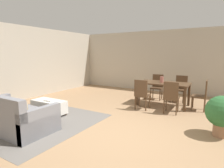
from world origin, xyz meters
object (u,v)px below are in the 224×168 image
at_px(dining_chair_near_left, 142,93).
at_px(dining_chair_near_right, 171,96).
at_px(ottoman_table, 49,106).
at_px(dining_table, 163,85).
at_px(dining_chair_head_east, 202,94).
at_px(couch, 11,116).
at_px(potted_plant, 222,113).
at_px(vase_centerpiece, 162,79).
at_px(dining_chair_far_right, 181,87).
at_px(book_on_ottoman, 50,100).
at_px(dining_chair_far_left, 157,85).

xyz_separation_m(dining_chair_near_left, dining_chair_near_right, (0.86, 0.05, 0.00)).
bearing_deg(ottoman_table, dining_table, 46.73).
bearing_deg(dining_chair_head_east, ottoman_table, -144.31).
height_order(couch, dining_chair_head_east, dining_chair_head_east).
height_order(dining_table, dining_chair_near_left, dining_chair_near_left).
bearing_deg(dining_table, couch, -122.46).
bearing_deg(potted_plant, vase_centerpiece, 134.81).
bearing_deg(couch, dining_chair_far_right, 58.70).
bearing_deg(potted_plant, dining_chair_near_right, 141.78).
relative_size(couch, dining_chair_head_east, 2.19).
xyz_separation_m(couch, vase_centerpiece, (2.32, 3.73, 0.56)).
relative_size(ottoman_table, dining_chair_far_right, 1.07).
distance_m(dining_chair_near_right, potted_plant, 1.59).
bearing_deg(dining_chair_near_right, potted_plant, -38.22).
bearing_deg(dining_chair_head_east, dining_chair_near_right, -132.84).
bearing_deg(couch, dining_chair_head_east, 46.48).
distance_m(dining_chair_near_left, dining_chair_head_east, 1.78).
bearing_deg(ottoman_table, potted_plant, 11.39).
xyz_separation_m(dining_chair_near_right, vase_centerpiece, (-0.50, 0.78, 0.33)).
distance_m(dining_table, dining_chair_near_right, 0.91).
xyz_separation_m(dining_chair_far_right, vase_centerpiece, (-0.45, -0.82, 0.33)).
bearing_deg(potted_plant, couch, -154.16).
height_order(dining_chair_far_right, potted_plant, dining_chair_far_right).
xyz_separation_m(dining_chair_near_right, dining_chair_far_right, (-0.05, 1.60, 0.00)).
height_order(dining_table, dining_chair_near_right, dining_chair_near_right).
relative_size(dining_chair_near_left, potted_plant, 1.08).
distance_m(couch, vase_centerpiece, 4.43).
height_order(couch, book_on_ottoman, couch).
height_order(ottoman_table, dining_chair_far_right, dining_chair_far_right).
xyz_separation_m(ottoman_table, dining_chair_near_left, (2.04, 1.76, 0.29)).
bearing_deg(dining_chair_head_east, dining_table, 179.83).
distance_m(ottoman_table, dining_chair_near_left, 2.71).
xyz_separation_m(dining_chair_near_right, potted_plant, (1.25, -0.98, -0.02)).
height_order(dining_chair_near_right, dining_chair_far_left, same).
bearing_deg(vase_centerpiece, dining_chair_near_left, -113.02).
xyz_separation_m(dining_table, dining_chair_head_east, (1.17, -0.00, -0.14)).
xyz_separation_m(couch, ottoman_table, (-0.07, 1.14, -0.06)).
height_order(ottoman_table, vase_centerpiece, vase_centerpiece).
relative_size(dining_table, vase_centerpiece, 8.58).
bearing_deg(dining_table, dining_chair_far_left, 119.67).
bearing_deg(dining_chair_far_right, vase_centerpiece, -118.73).
bearing_deg(couch, dining_chair_near_right, 46.31).
bearing_deg(dining_chair_near_right, dining_chair_far_right, 91.88).
xyz_separation_m(couch, dining_chair_near_left, (1.97, 2.90, 0.23)).
bearing_deg(book_on_ottoman, dining_chair_near_right, 33.13).
xyz_separation_m(ottoman_table, dining_chair_far_left, (2.00, 3.38, 0.29)).
xyz_separation_m(vase_centerpiece, potted_plant, (1.75, -1.76, -0.35)).
xyz_separation_m(ottoman_table, dining_chair_near_right, (2.89, 1.82, 0.29)).
bearing_deg(vase_centerpiece, couch, -121.84).
distance_m(dining_chair_near_left, dining_chair_near_right, 0.86).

